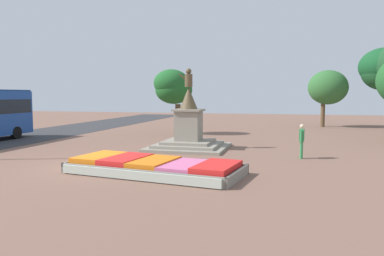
# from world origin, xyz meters

# --- Properties ---
(ground_plane) EXTENTS (95.48, 95.48, 0.00)m
(ground_plane) POSITION_xyz_m (0.00, 0.00, 0.00)
(ground_plane) COLOR brown
(flower_planter) EXTENTS (7.41, 3.93, 0.59)m
(flower_planter) POSITION_xyz_m (3.06, -0.77, 0.27)
(flower_planter) COLOR #38281C
(flower_planter) RESTS_ON ground_plane
(statue_monument) EXTENTS (4.47, 4.47, 4.69)m
(statue_monument) POSITION_xyz_m (2.65, 6.41, 0.97)
(statue_monument) COLOR gray
(statue_monument) RESTS_ON ground_plane
(pedestrian_near_planter) EXTENTS (0.27, 0.57, 1.72)m
(pedestrian_near_planter) POSITION_xyz_m (8.98, 4.42, 1.00)
(pedestrian_near_planter) COLOR #338C4C
(pedestrian_near_planter) RESTS_ON ground_plane
(park_tree_behind_statue) EXTENTS (3.05, 2.98, 5.19)m
(park_tree_behind_statue) POSITION_xyz_m (-0.67, 14.00, 3.77)
(park_tree_behind_statue) COLOR brown
(park_tree_behind_statue) RESTS_ON ground_plane
(park_tree_far_right) EXTENTS (3.80, 3.69, 5.55)m
(park_tree_far_right) POSITION_xyz_m (12.16, 24.28, 3.88)
(park_tree_far_right) COLOR brown
(park_tree_far_right) RESTS_ON ground_plane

